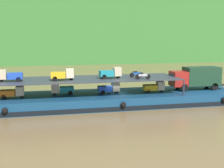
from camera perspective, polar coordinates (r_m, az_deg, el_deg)
ground_plane at (r=37.73m, az=0.73°, el=-4.03°), size 400.00×400.00×0.00m
hillside_far_bank at (r=110.10m, az=-8.13°, el=14.56°), size 126.63×36.40×34.18m
cargo_barge at (r=37.55m, az=0.74°, el=-2.92°), size 32.64×8.06×1.50m
covered_lorry at (r=41.32m, az=16.20°, el=1.26°), size 7.87×2.35×3.10m
cargo_rack at (r=36.45m, az=-5.09°, el=0.97°), size 23.44×6.73×2.00m
mini_truck_lower_stern at (r=36.18m, az=-18.95°, el=-1.55°), size 2.77×1.24×1.38m
mini_truck_lower_aft at (r=36.91m, az=-9.76°, el=-0.98°), size 2.76×1.23×1.38m
mini_truck_lower_mid at (r=37.09m, az=-0.57°, el=-0.80°), size 2.79×1.29×1.38m
mini_truck_lower_fore at (r=38.40m, az=8.28°, el=-0.56°), size 2.77×1.25×1.38m
mini_truck_upper_stern at (r=35.98m, az=-19.38°, el=1.60°), size 2.75×1.23×1.38m
mini_truck_upper_mid at (r=35.32m, az=-9.63°, el=1.85°), size 2.75×1.22×1.38m
mini_truck_upper_fore at (r=36.49m, az=-0.26°, el=2.21°), size 2.78×1.28×1.38m
motorcycle_upper_port at (r=35.90m, az=6.05°, el=1.63°), size 1.90×0.55×0.87m
motorcycle_upper_centre at (r=37.75m, az=4.85°, el=2.01°), size 1.90×0.55×0.87m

